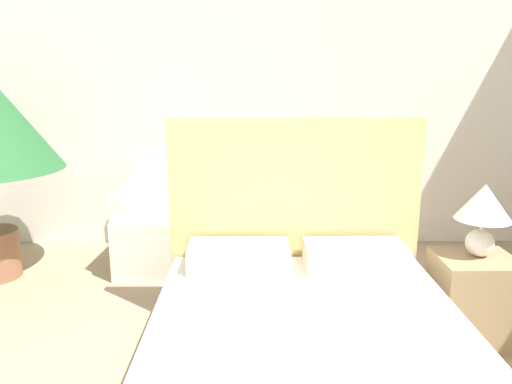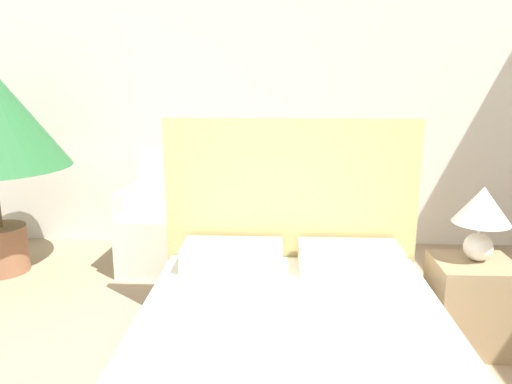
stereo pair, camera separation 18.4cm
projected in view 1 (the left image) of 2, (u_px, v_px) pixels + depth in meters
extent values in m
cube|color=silver|center=(250.00, 87.00, 4.45)|extent=(10.00, 0.06, 2.90)
cube|color=white|center=(313.00, 362.00, 2.14)|extent=(1.48, 2.02, 0.19)
cube|color=tan|center=(294.00, 224.00, 3.10)|extent=(1.54, 0.06, 1.31)
cube|color=beige|center=(239.00, 256.00, 2.91)|extent=(0.58, 0.30, 0.14)
cube|color=beige|center=(355.00, 256.00, 2.92)|extent=(0.58, 0.30, 0.14)
cube|color=silver|center=(162.00, 240.00, 4.09)|extent=(0.68, 0.76, 0.47)
cube|color=silver|center=(169.00, 175.00, 4.30)|extent=(0.64, 0.10, 0.48)
cube|color=silver|center=(128.00, 200.00, 4.03)|extent=(0.14, 0.65, 0.20)
cube|color=silver|center=(193.00, 201.00, 4.00)|extent=(0.14, 0.65, 0.20)
cube|color=silver|center=(292.00, 239.00, 4.10)|extent=(0.66, 0.74, 0.47)
cube|color=silver|center=(289.00, 175.00, 4.31)|extent=(0.64, 0.08, 0.48)
cube|color=silver|center=(260.00, 201.00, 4.01)|extent=(0.12, 0.65, 0.20)
cube|color=silver|center=(325.00, 200.00, 4.03)|extent=(0.12, 0.65, 0.20)
cube|color=#937A56|center=(473.00, 299.00, 2.95)|extent=(0.45, 0.40, 0.52)
sphere|color=white|center=(480.00, 243.00, 2.90)|extent=(0.16, 0.16, 0.16)
cylinder|color=white|center=(482.00, 225.00, 2.87)|extent=(0.02, 0.02, 0.06)
cone|color=beige|center=(484.00, 202.00, 2.84)|extent=(0.32, 0.32, 0.21)
cylinder|color=#B7AD93|center=(227.00, 243.00, 4.06)|extent=(0.38, 0.38, 0.44)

